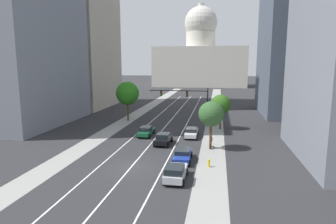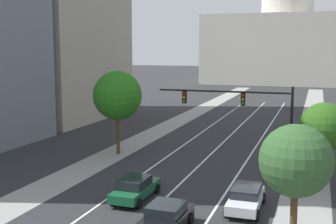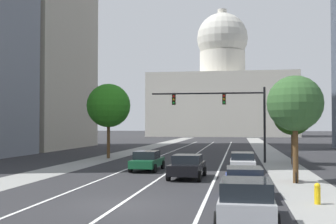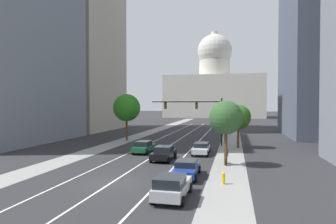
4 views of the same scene
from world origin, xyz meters
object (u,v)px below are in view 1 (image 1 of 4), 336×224
(car_green, at_px, (146,131))
(car_black, at_px, (163,139))
(car_blue, at_px, (183,155))
(fire_hydrant, at_px, (209,163))
(cyclist, at_px, (211,142))
(street_tree_near_right, at_px, (211,114))
(street_tree_near_left, at_px, (127,93))
(street_tree_mid_right, at_px, (221,105))
(car_white, at_px, (191,132))
(capitol_building, at_px, (200,58))
(traffic_signal_mast, at_px, (188,98))
(car_silver, at_px, (175,172))

(car_green, xyz_separation_m, car_black, (3.48, -4.21, 0.02))
(car_blue, xyz_separation_m, fire_hydrant, (3.03, -1.59, -0.26))
(cyclist, height_order, street_tree_near_right, street_tree_near_right)
(car_blue, height_order, car_green, car_green)
(fire_hydrant, bearing_deg, car_blue, 152.27)
(street_tree_near_left, bearing_deg, street_tree_mid_right, -13.93)
(car_black, distance_m, street_tree_mid_right, 13.94)
(cyclist, relative_size, street_tree_mid_right, 0.29)
(street_tree_near_left, bearing_deg, car_black, -57.37)
(cyclist, bearing_deg, car_white, 32.85)
(car_white, height_order, cyclist, cyclist)
(capitol_building, xyz_separation_m, traffic_signal_mast, (3.87, -95.97, -8.48))
(car_white, xyz_separation_m, car_black, (-3.47, -4.65, 0.03))
(capitol_building, xyz_separation_m, car_green, (-1.74, -104.35, -12.71))
(car_green, xyz_separation_m, street_tree_near_left, (-6.40, 11.22, 4.60))
(capitol_building, relative_size, car_silver, 10.23)
(traffic_signal_mast, bearing_deg, car_white, -80.42)
(car_white, distance_m, street_tree_near_right, 7.64)
(fire_hydrant, xyz_separation_m, cyclist, (0.01, 7.36, 0.39))
(traffic_signal_mast, relative_size, cyclist, 6.05)
(street_tree_mid_right, bearing_deg, car_blue, -103.77)
(car_white, height_order, car_black, car_black)
(car_white, bearing_deg, street_tree_mid_right, -34.27)
(capitol_building, xyz_separation_m, car_silver, (5.21, -120.91, -12.66))
(capitol_building, xyz_separation_m, car_white, (5.21, -103.91, -12.72))
(car_white, distance_m, fire_hydrant, 13.16)
(car_white, height_order, traffic_signal_mast, traffic_signal_mast)
(car_green, relative_size, street_tree_near_left, 0.61)
(capitol_building, height_order, car_blue, capitol_building)
(car_green, height_order, street_tree_near_right, street_tree_near_right)
(capitol_building, xyz_separation_m, cyclist, (8.25, -109.34, -12.61))
(capitol_building, height_order, car_white, capitol_building)
(car_blue, relative_size, street_tree_mid_right, 0.80)
(car_white, relative_size, cyclist, 2.64)
(car_silver, relative_size, traffic_signal_mast, 0.41)
(car_silver, distance_m, fire_hydrant, 5.19)
(traffic_signal_mast, distance_m, street_tree_near_right, 14.47)
(car_blue, distance_m, car_white, 11.21)
(car_silver, distance_m, street_tree_near_right, 12.15)
(car_blue, xyz_separation_m, car_black, (-3.47, 6.56, 0.05))
(street_tree_near_right, height_order, street_tree_near_left, street_tree_near_left)
(car_silver, bearing_deg, car_black, 16.49)
(capitol_building, height_order, street_tree_near_right, capitol_building)
(capitol_building, height_order, car_black, capitol_building)
(car_silver, distance_m, street_tree_near_left, 31.15)
(capitol_building, relative_size, street_tree_near_left, 5.78)
(street_tree_near_right, relative_size, street_tree_near_left, 0.83)
(capitol_building, bearing_deg, fire_hydrant, -85.96)
(capitol_building, distance_m, cyclist, 110.38)
(car_green, bearing_deg, street_tree_near_right, -117.83)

